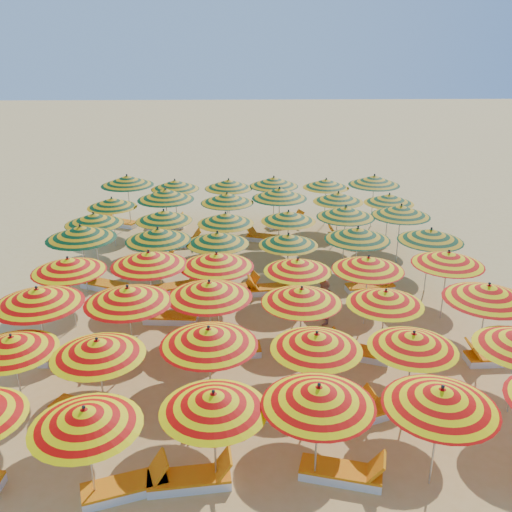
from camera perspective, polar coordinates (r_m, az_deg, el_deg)
name	(u,v)px	position (r m, az deg, el deg)	size (l,w,h in m)	color
ground	(256,305)	(19.42, 0.04, -4.94)	(120.00, 120.00, 0.00)	#DBAD61
umbrella_1	(85,418)	(11.49, -16.73, -15.22)	(2.65, 2.65, 2.27)	silver
umbrella_2	(214,402)	(11.43, -4.26, -14.33)	(2.57, 2.57, 2.29)	silver
umbrella_3	(319,395)	(11.45, 6.28, -13.70)	(2.87, 2.87, 2.40)	silver
umbrella_4	(441,398)	(11.88, 18.04, -13.32)	(2.92, 2.92, 2.40)	silver
umbrella_6	(12,344)	(14.50, -23.22, -8.07)	(2.20, 2.20, 2.21)	silver
umbrella_7	(98,348)	(13.56, -15.57, -8.83)	(2.84, 2.84, 2.29)	silver
umbrella_8	(209,337)	(13.29, -4.75, -8.04)	(2.98, 2.98, 2.43)	silver
umbrella_9	(317,341)	(13.39, 6.08, -8.47)	(2.46, 2.46, 2.29)	silver
umbrella_10	(413,341)	(13.93, 15.46, -8.16)	(2.12, 2.12, 2.24)	silver
umbrella_12	(38,296)	(16.02, -21.01, -3.79)	(3.00, 3.00, 2.51)	silver
umbrella_13	(128,295)	(15.45, -12.68, -3.82)	(2.53, 2.53, 2.50)	silver
umbrella_14	(209,289)	(15.48, -4.68, -3.35)	(2.39, 2.39, 2.48)	silver
umbrella_15	(302,295)	(15.43, 4.58, -3.93)	(2.24, 2.24, 2.34)	silver
umbrella_16	(385,297)	(15.86, 12.82, -4.06)	(2.69, 2.69, 2.24)	silver
umbrella_17	(488,292)	(16.44, 22.20, -3.39)	(2.67, 2.67, 2.49)	silver
umbrella_18	(68,265)	(18.13, -18.26, -0.84)	(2.79, 2.79, 2.38)	silver
umbrella_19	(149,259)	(17.70, -10.67, -0.26)	(2.97, 2.97, 2.50)	silver
umbrella_20	(217,260)	(17.48, -3.96, -0.41)	(2.86, 2.86, 2.44)	silver
umbrella_21	(298,265)	(17.58, 4.19, -0.93)	(2.64, 2.64, 2.23)	silver
umbrella_22	(368,264)	(17.71, 11.16, -0.74)	(2.54, 2.54, 2.36)	silver
umbrella_23	(448,258)	(18.70, 18.68, -0.20)	(2.90, 2.90, 2.38)	silver
umbrella_24	(81,232)	(20.43, -17.13, 2.27)	(3.05, 3.05, 2.55)	silver
umbrella_25	(158,235)	(19.95, -9.78, 2.13)	(2.91, 2.91, 2.42)	silver
umbrella_26	(217,238)	(19.63, -3.87, 1.80)	(2.40, 2.40, 2.32)	silver
umbrella_27	(288,240)	(19.78, 3.26, 1.64)	(2.53, 2.53, 2.20)	silver
umbrella_28	(358,234)	(20.03, 10.13, 2.22)	(2.90, 2.90, 2.43)	silver
umbrella_29	(431,235)	(20.57, 17.08, 2.02)	(2.58, 2.58, 2.40)	silver
umbrella_30	(94,219)	(22.42, -15.92, 3.61)	(2.25, 2.25, 2.34)	silver
umbrella_31	(164,216)	(22.26, -9.20, 4.01)	(2.85, 2.85, 2.32)	silver
umbrella_32	(226,218)	(21.74, -3.05, 3.78)	(2.27, 2.27, 2.30)	silver
umbrella_33	(288,216)	(22.12, 3.26, 4.00)	(2.71, 2.71, 2.25)	silver
umbrella_34	(346,212)	(22.43, 8.97, 4.38)	(2.52, 2.52, 2.41)	silver
umbrella_35	(401,211)	(22.94, 14.30, 4.42)	(2.74, 2.74, 2.44)	silver
umbrella_36	(112,203)	(24.75, -14.22, 5.20)	(2.39, 2.39, 2.21)	silver
umbrella_37	(166,194)	(24.41, -9.03, 6.10)	(2.52, 2.52, 2.55)	silver
umbrella_38	(227,198)	(24.14, -2.91, 5.81)	(2.32, 2.32, 2.38)	silver
umbrella_39	(280,193)	(24.43, 2.37, 6.29)	(2.76, 2.76, 2.51)	silver
umbrella_40	(338,197)	(24.78, 8.24, 5.84)	(2.59, 2.59, 2.29)	silver
umbrella_41	(389,199)	(25.08, 13.18, 5.60)	(2.79, 2.79, 2.25)	silver
umbrella_42	(127,180)	(27.02, -12.77, 7.38)	(2.54, 2.54, 2.56)	silver
umbrella_43	(175,185)	(26.62, -8.11, 7.08)	(2.91, 2.91, 2.35)	silver
umbrella_44	(229,184)	(26.48, -2.76, 7.21)	(2.50, 2.50, 2.36)	silver
umbrella_45	(274,182)	(26.67, 1.80, 7.45)	(2.33, 2.33, 2.42)	silver
umbrella_46	(326,183)	(27.00, 7.02, 7.23)	(2.79, 2.79, 2.29)	silver
umbrella_47	(374,180)	(27.10, 11.74, 7.43)	(3.09, 3.09, 2.52)	silver
lounger_1	(127,487)	(12.66, -12.76, -21.56)	(1.83, 1.08, 0.69)	white
lounger_2	(192,479)	(12.61, -6.46, -21.29)	(1.79, 0.77, 0.69)	white
lounger_3	(343,473)	(12.80, 8.70, -20.63)	(1.82, 1.01, 0.69)	white
lounger_5	(86,412)	(14.81, -16.65, -14.70)	(1.82, 1.25, 0.69)	white
lounger_6	(232,411)	(14.28, -2.43, -15.19)	(1.74, 0.59, 0.69)	white
lounger_7	(339,412)	(14.37, 8.31, -15.16)	(1.81, 0.87, 0.69)	white
lounger_8	(383,408)	(14.67, 12.54, -14.64)	(1.83, 1.15, 0.69)	white
lounger_9	(72,359)	(16.98, -17.89, -9.76)	(1.77, 0.71, 0.69)	white
lounger_10	(229,350)	(16.58, -2.68, -9.41)	(1.78, 0.74, 0.69)	white
lounger_11	(358,352)	(16.75, 10.14, -9.42)	(1.82, 1.17, 0.69)	white
lounger_12	(495,358)	(17.56, 22.76, -9.37)	(1.75, 0.63, 0.69)	white
lounger_13	(169,317)	(18.53, -8.67, -6.08)	(1.77, 0.71, 0.69)	white
lounger_14	(103,285)	(21.28, -15.04, -2.79)	(1.82, 1.23, 0.69)	white
lounger_15	(178,287)	(20.55, -7.81, -3.11)	(1.83, 1.11, 0.69)	white
lounger_16	(236,290)	(20.14, -2.06, -3.45)	(1.83, 1.13, 0.69)	white
lounger_17	(271,289)	(20.23, 1.51, -3.32)	(1.79, 0.78, 0.69)	white
lounger_18	(371,287)	(20.79, 11.45, -3.05)	(1.80, 0.85, 0.69)	white
lounger_19	(154,262)	(22.92, -10.18, -0.56)	(1.78, 0.75, 0.69)	white
lounger_20	(182,242)	(24.81, -7.43, 1.37)	(1.81, 0.89, 0.69)	white
lounger_21	(265,238)	(25.14, 0.92, 1.83)	(1.83, 1.13, 0.69)	white
lounger_22	(346,236)	(25.64, 9.04, 1.96)	(1.76, 0.67, 0.69)	white
lounger_23	(119,222)	(27.93, -13.53, 3.28)	(1.82, 1.25, 0.69)	white
lounger_24	(166,225)	(27.15, -8.97, 3.10)	(1.78, 0.76, 0.69)	white
lounger_25	(286,223)	(27.12, 3.03, 3.32)	(1.83, 1.15, 0.69)	white
beachgoer_b	(323,302)	(18.08, 6.74, -4.60)	(0.72, 0.56, 1.49)	tan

